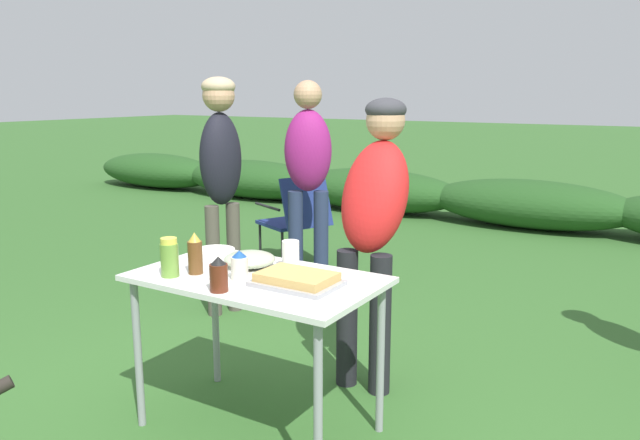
{
  "coord_description": "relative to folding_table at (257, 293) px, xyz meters",
  "views": [
    {
      "loc": [
        1.64,
        -2.13,
        1.54
      ],
      "look_at": [
        -0.03,
        0.59,
        0.89
      ],
      "focal_mm": 35.0,
      "sensor_mm": 36.0,
      "label": 1
    }
  ],
  "objects": [
    {
      "name": "ground_plane",
      "position": [
        0.0,
        0.0,
        -0.66
      ],
      "size": [
        60.0,
        60.0,
        0.0
      ],
      "primitive_type": "plane",
      "color": "#336028"
    },
    {
      "name": "shrub_hedge",
      "position": [
        0.0,
        5.18,
        -0.38
      ],
      "size": [
        14.4,
        0.9,
        0.56
      ],
      "color": "#234C1E",
      "rests_on": "ground"
    },
    {
      "name": "folding_table",
      "position": [
        0.0,
        0.0,
        0.0
      ],
      "size": [
        1.1,
        0.64,
        0.74
      ],
      "color": "silver",
      "rests_on": "ground"
    },
    {
      "name": "food_tray",
      "position": [
        0.23,
        -0.02,
        0.1
      ],
      "size": [
        0.36,
        0.25,
        0.06
      ],
      "color": "#9E9EA3",
      "rests_on": "folding_table"
    },
    {
      "name": "plate_stack",
      "position": [
        -0.4,
        0.18,
        0.09
      ],
      "size": [
        0.2,
        0.2,
        0.03
      ],
      "primitive_type": "cylinder",
      "color": "white",
      "rests_on": "folding_table"
    },
    {
      "name": "mixing_bowl",
      "position": [
        -0.12,
        0.11,
        0.11
      ],
      "size": [
        0.24,
        0.24,
        0.07
      ],
      "primitive_type": "ellipsoid",
      "color": "#ADBC99",
      "rests_on": "folding_table"
    },
    {
      "name": "paper_cup_stack",
      "position": [
        0.06,
        0.18,
        0.14
      ],
      "size": [
        0.08,
        0.08,
        0.13
      ],
      "primitive_type": "cylinder",
      "color": "white",
      "rests_on": "folding_table"
    },
    {
      "name": "bbq_sauce_bottle",
      "position": [
        -0.0,
        -0.25,
        0.15
      ],
      "size": [
        0.08,
        0.08,
        0.15
      ],
      "color": "#562314",
      "rests_on": "folding_table"
    },
    {
      "name": "mayo_bottle",
      "position": [
        -0.03,
        -0.08,
        0.14
      ],
      "size": [
        0.08,
        0.08,
        0.13
      ],
      "color": "silver",
      "rests_on": "folding_table"
    },
    {
      "name": "beer_bottle",
      "position": [
        -0.26,
        -0.11,
        0.17
      ],
      "size": [
        0.07,
        0.07,
        0.19
      ],
      "color": "brown",
      "rests_on": "folding_table"
    },
    {
      "name": "relish_jar",
      "position": [
        -0.33,
        -0.2,
        0.16
      ],
      "size": [
        0.08,
        0.08,
        0.18
      ],
      "color": "olive",
      "rests_on": "folding_table"
    },
    {
      "name": "standing_person_in_navy_coat",
      "position": [
        0.22,
        0.72,
        0.28
      ],
      "size": [
        0.36,
        0.46,
        1.52
      ],
      "rotation": [
        0.0,
        0.0,
        0.01
      ],
      "color": "black",
      "rests_on": "ground"
    },
    {
      "name": "standing_person_in_gray_fleece",
      "position": [
        -0.96,
        1.94,
        0.32
      ],
      "size": [
        0.45,
        0.41,
        1.64
      ],
      "rotation": [
        0.0,
        0.0,
        0.53
      ],
      "color": "#232D4C",
      "rests_on": "ground"
    },
    {
      "name": "standing_person_in_red_jacket",
      "position": [
        -1.16,
        1.13,
        0.39
      ],
      "size": [
        0.3,
        0.36,
        1.65
      ],
      "rotation": [
        0.0,
        0.0,
        1.25
      ],
      "color": "#4C473D",
      "rests_on": "ground"
    },
    {
      "name": "camp_chair_green_behind_table",
      "position": [
        -1.37,
        2.38,
        -0.2
      ],
      "size": [
        0.73,
        0.66,
        0.83
      ],
      "rotation": [
        0.0,
        0.0,
        1.15
      ],
      "color": "navy",
      "rests_on": "ground"
    }
  ]
}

